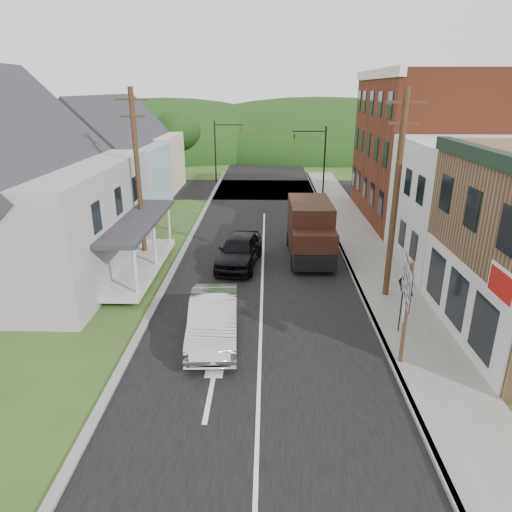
# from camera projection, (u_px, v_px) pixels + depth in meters

# --- Properties ---
(ground) EXTENTS (120.00, 120.00, 0.00)m
(ground) POSITION_uv_depth(u_px,v_px,m) (261.00, 334.00, 17.55)
(ground) COLOR #2D4719
(ground) RESTS_ON ground
(road) EXTENTS (9.00, 90.00, 0.02)m
(road) POSITION_uv_depth(u_px,v_px,m) (263.00, 249.00, 26.94)
(road) COLOR black
(road) RESTS_ON ground
(cross_road) EXTENTS (60.00, 9.00, 0.02)m
(cross_road) POSITION_uv_depth(u_px,v_px,m) (265.00, 189.00, 42.89)
(cross_road) COLOR black
(cross_road) RESTS_ON ground
(sidewalk_right) EXTENTS (2.80, 55.00, 0.15)m
(sidewalk_right) POSITION_uv_depth(u_px,v_px,m) (371.00, 260.00, 24.89)
(sidewalk_right) COLOR slate
(sidewalk_right) RESTS_ON ground
(curb_right) EXTENTS (0.20, 55.00, 0.15)m
(curb_right) POSITION_uv_depth(u_px,v_px,m) (346.00, 260.00, 24.93)
(curb_right) COLOR slate
(curb_right) RESTS_ON ground
(curb_left) EXTENTS (0.30, 55.00, 0.12)m
(curb_left) POSITION_uv_depth(u_px,v_px,m) (179.00, 259.00, 25.15)
(curb_left) COLOR slate
(curb_left) RESTS_ON ground
(storefront_white) EXTENTS (8.00, 7.00, 6.50)m
(storefront_white) POSITION_uv_depth(u_px,v_px,m) (485.00, 207.00, 23.20)
(storefront_white) COLOR silver
(storefront_white) RESTS_ON ground
(storefront_red) EXTENTS (8.00, 12.00, 10.00)m
(storefront_red) POSITION_uv_depth(u_px,v_px,m) (428.00, 149.00, 31.51)
(storefront_red) COLOR maroon
(storefront_red) RESTS_ON ground
(house_gray) EXTENTS (10.20, 12.24, 8.35)m
(house_gray) POSITION_uv_depth(u_px,v_px,m) (15.00, 191.00, 22.01)
(house_gray) COLOR #999B9E
(house_gray) RESTS_ON ground
(house_blue) EXTENTS (7.14, 8.16, 7.28)m
(house_blue) POSITION_uv_depth(u_px,v_px,m) (110.00, 166.00, 32.49)
(house_blue) COLOR #94B6CA
(house_blue) RESTS_ON ground
(house_cream) EXTENTS (7.14, 8.16, 7.28)m
(house_cream) POSITION_uv_depth(u_px,v_px,m) (138.00, 150.00, 40.95)
(house_cream) COLOR beige
(house_cream) RESTS_ON ground
(utility_pole_right) EXTENTS (1.60, 0.26, 9.00)m
(utility_pole_right) POSITION_uv_depth(u_px,v_px,m) (396.00, 196.00, 19.10)
(utility_pole_right) COLOR #472D19
(utility_pole_right) RESTS_ON ground
(utility_pole_left) EXTENTS (1.60, 0.26, 9.00)m
(utility_pole_left) POSITION_uv_depth(u_px,v_px,m) (138.00, 176.00, 23.61)
(utility_pole_left) COLOR #472D19
(utility_pole_left) RESTS_ON ground
(traffic_signal_right) EXTENTS (2.87, 0.20, 6.00)m
(traffic_signal_right) POSITION_uv_depth(u_px,v_px,m) (316.00, 154.00, 38.21)
(traffic_signal_right) COLOR black
(traffic_signal_right) RESTS_ON ground
(traffic_signal_left) EXTENTS (2.87, 0.20, 6.00)m
(traffic_signal_left) POSITION_uv_depth(u_px,v_px,m) (222.00, 144.00, 44.98)
(traffic_signal_left) COLOR black
(traffic_signal_left) RESTS_ON ground
(tree_left_c) EXTENTS (5.80, 5.80, 8.41)m
(tree_left_c) POSITION_uv_depth(u_px,v_px,m) (16.00, 130.00, 34.73)
(tree_left_c) COLOR #382616
(tree_left_c) RESTS_ON ground
(tree_left_d) EXTENTS (4.80, 4.80, 6.94)m
(tree_left_d) POSITION_uv_depth(u_px,v_px,m) (177.00, 131.00, 46.11)
(tree_left_d) COLOR #382616
(tree_left_d) RESTS_ON ground
(forested_ridge) EXTENTS (90.00, 30.00, 16.00)m
(forested_ridge) POSITION_uv_depth(u_px,v_px,m) (266.00, 151.00, 69.16)
(forested_ridge) COLOR black
(forested_ridge) RESTS_ON ground
(silver_sedan) EXTENTS (2.06, 5.11, 1.65)m
(silver_sedan) POSITION_uv_depth(u_px,v_px,m) (214.00, 319.00, 16.96)
(silver_sedan) COLOR silver
(silver_sedan) RESTS_ON ground
(dark_sedan) EXTENTS (2.60, 5.15, 1.68)m
(dark_sedan) POSITION_uv_depth(u_px,v_px,m) (239.00, 250.00, 24.18)
(dark_sedan) COLOR black
(dark_sedan) RESTS_ON ground
(delivery_van) EXTENTS (2.38, 5.57, 3.10)m
(delivery_van) POSITION_uv_depth(u_px,v_px,m) (310.00, 231.00, 25.02)
(delivery_van) COLOR black
(delivery_van) RESTS_ON ground
(route_sign_cluster) EXTENTS (0.42, 2.05, 3.62)m
(route_sign_cluster) POSITION_uv_depth(u_px,v_px,m) (406.00, 299.00, 14.76)
(route_sign_cluster) COLOR #472D19
(route_sign_cluster) RESTS_ON sidewalk_right
(warning_sign) EXTENTS (0.14, 0.62, 2.27)m
(warning_sign) POSITION_uv_depth(u_px,v_px,m) (402.00, 296.00, 17.03)
(warning_sign) COLOR black
(warning_sign) RESTS_ON sidewalk_right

